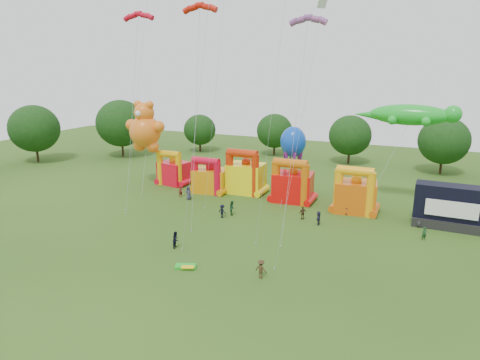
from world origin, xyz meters
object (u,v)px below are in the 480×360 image
at_px(spectator_0, 189,193).
at_px(gecko_kite, 391,156).
at_px(octopus_kite, 291,158).
at_px(spectator_4, 303,213).
at_px(teddy_bear_kite, 145,144).
at_px(bouncy_castle_2, 245,176).
at_px(bouncy_castle_0, 173,171).
at_px(stage_trailer, 451,207).

bearing_deg(spectator_0, gecko_kite, 13.29).
relative_size(octopus_kite, spectator_4, 5.85).
xyz_separation_m(teddy_bear_kite, octopus_kite, (22.22, 5.72, -1.36)).
distance_m(teddy_bear_kite, gecko_kite, 36.68).
bearing_deg(octopus_kite, teddy_bear_kite, -165.57).
height_order(bouncy_castle_2, teddy_bear_kite, teddy_bear_kite).
distance_m(bouncy_castle_0, gecko_kite, 33.82).
relative_size(stage_trailer, spectator_0, 4.24).
bearing_deg(teddy_bear_kite, spectator_4, -9.65).
distance_m(bouncy_castle_2, teddy_bear_kite, 16.76).
bearing_deg(teddy_bear_kite, stage_trailer, -0.15).
height_order(teddy_bear_kite, spectator_4, teddy_bear_kite).
bearing_deg(teddy_bear_kite, octopus_kite, 14.43).
bearing_deg(octopus_kite, bouncy_castle_0, -172.45).
relative_size(bouncy_castle_0, teddy_bear_kite, 0.42).
bearing_deg(bouncy_castle_0, spectator_0, -43.72).
distance_m(bouncy_castle_2, gecko_kite, 21.13).
bearing_deg(octopus_kite, stage_trailer, -14.95).
distance_m(teddy_bear_kite, spectator_0, 11.79).
bearing_deg(bouncy_castle_0, teddy_bear_kite, -133.50).
relative_size(bouncy_castle_0, stage_trailer, 0.69).
xyz_separation_m(teddy_bear_kite, gecko_kite, (36.42, 4.28, 0.37)).
relative_size(bouncy_castle_2, octopus_kite, 0.69).
bearing_deg(octopus_kite, bouncy_castle_2, -159.83).
xyz_separation_m(octopus_kite, spectator_4, (4.96, -10.34, -4.74)).
relative_size(gecko_kite, spectator_4, 8.10).
xyz_separation_m(stage_trailer, spectator_0, (-34.41, -3.06, -1.56)).
relative_size(stage_trailer, octopus_kite, 0.82).
relative_size(spectator_0, spectator_4, 1.13).
distance_m(gecko_kite, spectator_0, 28.51).
bearing_deg(teddy_bear_kite, spectator_0, -18.20).
xyz_separation_m(octopus_kite, spectator_0, (-12.58, -8.89, -4.63)).
distance_m(bouncy_castle_2, stage_trailer, 28.43).
bearing_deg(gecko_kite, bouncy_castle_2, -177.49).
height_order(gecko_kite, spectator_0, gecko_kite).
xyz_separation_m(gecko_kite, octopus_kite, (-14.20, 1.44, -1.73)).
bearing_deg(spectator_0, spectator_4, -6.98).
distance_m(bouncy_castle_2, spectator_0, 9.17).
bearing_deg(stage_trailer, gecko_kite, 150.07).
relative_size(stage_trailer, spectator_4, 4.79).
bearing_deg(spectator_4, octopus_kite, -106.40).
height_order(bouncy_castle_0, bouncy_castle_2, bouncy_castle_2).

